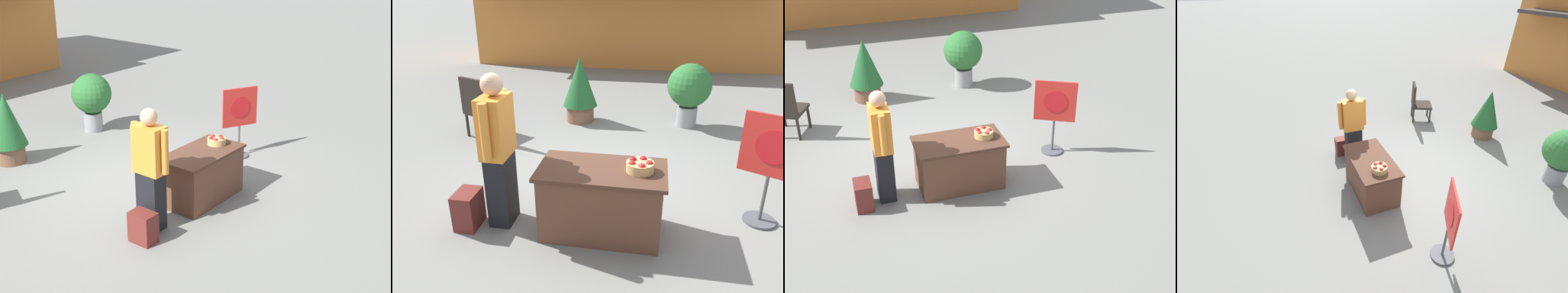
% 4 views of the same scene
% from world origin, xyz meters
% --- Properties ---
extents(ground_plane, '(120.00, 120.00, 0.00)m').
position_xyz_m(ground_plane, '(0.00, 0.00, 0.00)').
color(ground_plane, slate).
extents(display_table, '(1.32, 0.72, 0.76)m').
position_xyz_m(display_table, '(0.20, -1.04, 0.38)').
color(display_table, brown).
rests_on(display_table, ground_plane).
extents(apple_basket, '(0.28, 0.28, 0.13)m').
position_xyz_m(apple_basket, '(0.58, -1.03, 0.82)').
color(apple_basket, tan).
rests_on(apple_basket, display_table).
extents(person_visitor, '(0.26, 0.61, 1.70)m').
position_xyz_m(person_visitor, '(-0.92, -1.03, 0.87)').
color(person_visitor, black).
rests_on(person_visitor, ground_plane).
extents(backpack, '(0.24, 0.34, 0.42)m').
position_xyz_m(backpack, '(-1.26, -1.19, 0.21)').
color(backpack, maroon).
rests_on(backpack, ground_plane).
extents(poster_board, '(0.61, 0.36, 1.27)m').
position_xyz_m(poster_board, '(1.94, -0.56, 0.71)').
color(poster_board, '#4C4C51').
rests_on(poster_board, ground_plane).
extents(potted_plant_far_right, '(0.80, 0.80, 1.18)m').
position_xyz_m(potted_plant_far_right, '(1.30, 2.54, 0.72)').
color(potted_plant_far_right, gray).
rests_on(potted_plant_far_right, ground_plane).
extents(potted_plant_near_left, '(0.66, 0.66, 1.25)m').
position_xyz_m(potted_plant_near_left, '(-0.72, 2.46, 0.67)').
color(potted_plant_near_left, brown).
rests_on(potted_plant_near_left, ground_plane).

